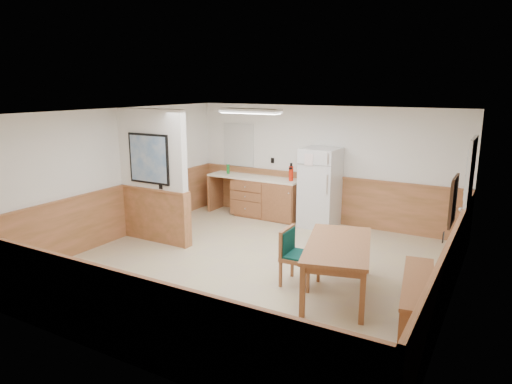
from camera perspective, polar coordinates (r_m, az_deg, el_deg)
The scene contains 20 objects.
ground at distance 7.61m, azimuth -0.43°, elevation -9.26°, with size 6.00×6.00×0.00m, color #C1AD8A.
ceiling at distance 7.05m, azimuth -0.47°, elevation 9.89°, with size 6.00×6.00×0.02m, color white.
back_wall at distance 9.89m, azimuth 8.30°, elevation 3.39°, with size 6.00×0.02×2.50m, color white.
right_wall at distance 6.33m, azimuth 23.80°, elevation -3.11°, with size 0.02×6.00×2.50m, color white.
left_wall at distance 9.08m, azimuth -17.08°, elevation 2.08°, with size 0.02×6.00×2.50m, color white.
wainscot_back at distance 10.02m, azimuth 8.12°, elevation -0.86°, with size 6.00×0.04×1.00m, color #C2754D.
wainscot_right at distance 6.57m, azimuth 23.02°, elevation -9.39°, with size 0.04×6.00×1.00m, color #C2754D.
wainscot_left at distance 9.23m, azimuth -16.69°, elevation -2.51°, with size 0.04×6.00×1.00m, color #C2754D.
partition_wall at distance 8.70m, azimuth -12.74°, elevation 1.75°, with size 1.50×0.20×2.50m.
kitchen_counter at distance 10.26m, azimuth 1.21°, elevation -0.62°, with size 2.20×0.61×1.00m.
exterior_door at distance 8.22m, azimuth 24.89°, elevation -1.10°, with size 0.07×1.02×2.15m.
kitchen_window at distance 10.76m, azimuth -2.21°, elevation 5.91°, with size 0.80×0.04×1.00m.
wall_painting at distance 5.97m, azimuth 23.43°, elevation -1.02°, with size 0.04×0.50×0.60m.
fluorescent_fixture at distance 8.58m, azimuth -0.75°, elevation 10.10°, with size 1.20×0.30×0.09m.
refrigerator at distance 9.59m, azimuth 8.00°, elevation 0.54°, with size 0.75×0.73×1.66m.
dining_table at distance 6.55m, azimuth 10.23°, elevation -7.11°, with size 1.28×1.89×0.75m.
dining_bench at distance 6.38m, azimuth 19.57°, elevation -11.24°, with size 0.66×1.80×0.45m.
dining_chair at distance 6.85m, azimuth 4.81°, elevation -7.48°, with size 0.70×0.51×0.85m.
fire_extinguisher at distance 9.83m, azimuth 4.41°, elevation 2.37°, with size 0.11×0.11×0.39m.
soap_bottle at distance 10.66m, azimuth -3.51°, elevation 2.89°, with size 0.07×0.07×0.22m, color #17802B.
Camera 1 is at (3.53, -6.09, 2.90)m, focal length 32.00 mm.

